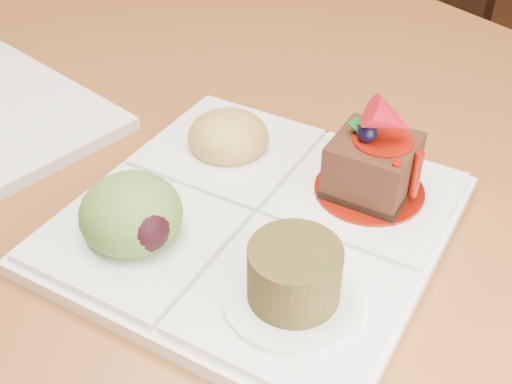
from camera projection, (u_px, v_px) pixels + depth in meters
ground at (60, 375)px, 1.26m from camera, size 6.00×6.00×0.00m
sampler_plate at (250, 209)px, 0.45m from camera, size 0.33×0.33×0.10m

